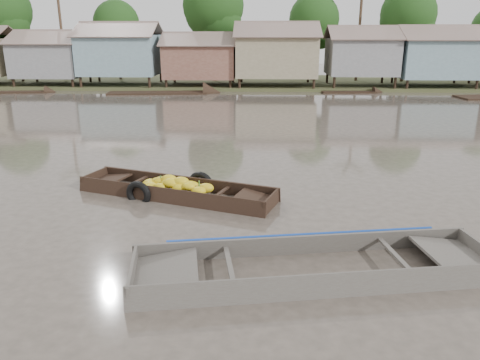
{
  "coord_description": "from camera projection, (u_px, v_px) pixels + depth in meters",
  "views": [
    {
      "loc": [
        1.13,
        -10.61,
        4.68
      ],
      "look_at": [
        0.64,
        1.46,
        0.8
      ],
      "focal_mm": 35.0,
      "sensor_mm": 36.0,
      "label": 1
    }
  ],
  "objects": [
    {
      "name": "viewer_boat",
      "position": [
        315.0,
        271.0,
        9.42
      ],
      "size": [
        7.51,
        3.07,
        0.59
      ],
      "rotation": [
        0.0,
        0.0,
        0.16
      ],
      "color": "#46403B",
      "rests_on": "ground"
    },
    {
      "name": "distant_boats",
      "position": [
        372.0,
        99.0,
        33.86
      ],
      "size": [
        45.76,
        14.63,
        0.35
      ],
      "color": "black",
      "rests_on": "ground"
    },
    {
      "name": "ground",
      "position": [
        212.0,
        228.0,
        11.57
      ],
      "size": [
        120.0,
        120.0,
        0.0
      ],
      "primitive_type": "plane",
      "color": "#443D34",
      "rests_on": "ground"
    },
    {
      "name": "banana_boat",
      "position": [
        174.0,
        190.0,
        13.81
      ],
      "size": [
        6.12,
        3.34,
        0.86
      ],
      "rotation": [
        0.0,
        0.0,
        -0.34
      ],
      "color": "black",
      "rests_on": "ground"
    },
    {
      "name": "riverbank",
      "position": [
        281.0,
        49.0,
        40.82
      ],
      "size": [
        120.0,
        12.47,
        10.22
      ],
      "color": "#384723",
      "rests_on": "ground"
    }
  ]
}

